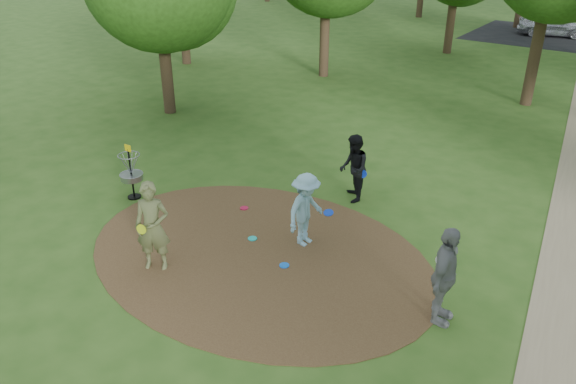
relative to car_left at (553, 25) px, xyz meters
The scene contains 11 objects.
ground 30.24m from the car_left, 89.16° to the right, with size 100.00×100.00×0.00m, color #2D5119.
dirt_clearing 30.24m from the car_left, 89.16° to the right, with size 8.40×8.40×0.02m, color #47301C.
player_observer_with_disc 31.92m from the car_left, 91.88° to the right, with size 0.89×0.81×2.04m.
player_throwing_with_disc 29.23m from the car_left, 87.91° to the right, with size 1.11×1.18×1.79m.
player_walking_with_disc 26.62m from the car_left, 88.18° to the right, with size 1.09×1.13×1.83m.
player_waiting_with_disc 30.40m from the car_left, 81.17° to the right, with size 0.62×1.22×2.01m.
disc_ground_cyan 29.80m from the car_left, 90.11° to the right, with size 0.22×0.22×0.02m, color #17B8AE.
disc_ground_blue 30.30m from the car_left, 87.70° to the right, with size 0.22×0.22×0.02m, color blue.
disc_ground_red 28.75m from the car_left, 92.37° to the right, with size 0.22×0.22×0.02m, color #BA123B.
car_left is the anchor object (origin of this frame).
disc_golf_basket 30.21m from the car_left, 97.72° to the right, with size 0.63×0.63×1.54m.
Camera 1 is at (6.78, -8.39, 7.00)m, focal length 35.00 mm.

